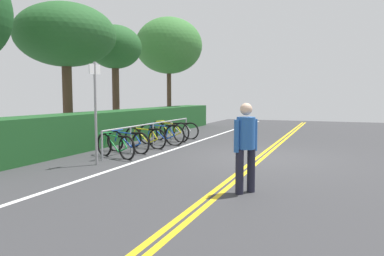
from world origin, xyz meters
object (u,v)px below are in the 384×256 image
bicycle_0 (115,146)px  bicycle_2 (145,138)px  bicycle_4 (169,131)px  tree_far_right (115,48)px  tree_extra (169,46)px  sign_post_near (95,104)px  bike_rack (153,129)px  bicycle_1 (128,142)px  bicycle_5 (179,130)px  tree_mid (66,36)px  bicycle_3 (161,134)px  pedestrian (246,142)px

bicycle_0 → bicycle_2: (1.90, 0.13, 0.01)m
bicycle_4 → tree_far_right: (1.71, 3.39, 3.37)m
bicycle_2 → tree_extra: bearing=19.5°
bicycle_2 → bicycle_4: bearing=1.1°
sign_post_near → bicycle_2: bearing=5.7°
bike_rack → bicycle_1: bearing=177.0°
bicycle_5 → tree_far_right: bearing=75.9°
sign_post_near → bicycle_5: bearing=3.1°
tree_mid → tree_extra: (7.29, -0.57, 0.52)m
bicycle_5 → bicycle_2: bearing=-179.6°
bicycle_0 → tree_far_right: 7.40m
bicycle_1 → bike_rack: bearing=-3.0°
bicycle_1 → tree_mid: (1.28, 3.22, 3.44)m
bicycle_5 → sign_post_near: sign_post_near is taller
bicycle_4 → tree_mid: 4.96m
bicycle_1 → tree_far_right: 6.68m
tree_extra → bicycle_0: bearing=-163.5°
bike_rack → bicycle_0: size_ratio=3.64×
bicycle_3 → bicycle_1: bearing=175.0°
sign_post_near → bicycle_1: bearing=9.3°
bicycle_2 → bicycle_4: bicycle_4 is taller
sign_post_near → tree_extra: tree_extra is taller
bike_rack → bicycle_5: bearing=1.8°
bicycle_3 → sign_post_near: sign_post_near is taller
bike_rack → bicycle_0: 2.38m
bicycle_0 → tree_far_right: (5.52, 3.56, 3.40)m
tree_far_right → bicycle_2: bearing=-136.6°
bicycle_1 → tree_mid: 4.88m
bicycle_5 → sign_post_near: size_ratio=0.66×
bicycle_2 → sign_post_near: sign_post_near is taller
bicycle_2 → bicycle_4: (1.92, 0.04, 0.03)m
bicycle_2 → pedestrian: pedestrian is taller
bicycle_2 → sign_post_near: 3.19m
bicycle_3 → sign_post_near: bearing=-177.7°
bicycle_5 → tree_extra: 6.76m
bicycle_3 → bicycle_4: bicycle_4 is taller
bicycle_3 → pedestrian: (-5.08, -4.11, 0.53)m
bike_rack → bicycle_3: (0.42, -0.09, -0.23)m
bike_rack → bicycle_3: bearing=-11.9°
bicycle_1 → sign_post_near: 2.30m
bicycle_0 → bicycle_2: 1.91m
pedestrian → tree_extra: (11.75, 6.93, 3.39)m
bicycle_4 → tree_mid: bearing=117.2°
bicycle_2 → pedestrian: bearing=-134.6°
bicycle_3 → tree_far_right: size_ratio=0.37×
tree_extra → bicycle_5: bearing=-151.0°
sign_post_near → bicycle_4: bearing=3.9°
pedestrian → tree_far_right: 11.32m
sign_post_near → tree_mid: size_ratio=0.51×
tree_far_right → bicycle_5: bearing=-104.1°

